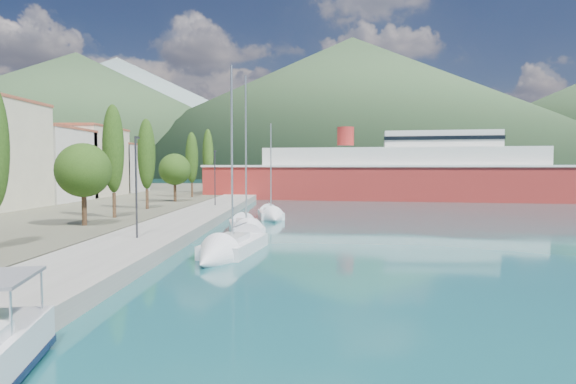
{
  "coord_description": "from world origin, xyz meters",
  "views": [
    {
      "loc": [
        1.14,
        -15.49,
        5.05
      ],
      "look_at": [
        0.0,
        14.0,
        3.5
      ],
      "focal_mm": 30.0,
      "sensor_mm": 36.0,
      "label": 1
    }
  ],
  "objects": [
    {
      "name": "ground",
      "position": [
        0.0,
        120.0,
        0.0
      ],
      "size": [
        1400.0,
        1400.0,
        0.0
      ],
      "primitive_type": "plane",
      "color": "#185358"
    },
    {
      "name": "quay",
      "position": [
        -9.0,
        26.0,
        0.4
      ],
      "size": [
        5.0,
        88.0,
        0.8
      ],
      "primitive_type": "cube",
      "color": "gray",
      "rests_on": "ground"
    },
    {
      "name": "hills_far",
      "position": [
        138.59,
        618.73,
        77.39
      ],
      "size": [
        1480.0,
        900.0,
        180.0
      ],
      "color": "gray",
      "rests_on": "ground"
    },
    {
      "name": "hills_near",
      "position": [
        98.04,
        372.5,
        49.18
      ],
      "size": [
        1010.0,
        520.0,
        115.0
      ],
      "color": "#344E2E",
      "rests_on": "ground"
    },
    {
      "name": "town_buildings",
      "position": [
        -32.0,
        36.91,
        5.57
      ],
      "size": [
        9.2,
        69.2,
        11.3
      ],
      "color": "beige",
      "rests_on": "land_strip"
    },
    {
      "name": "tree_row",
      "position": [
        -15.32,
        31.57,
        5.73
      ],
      "size": [
        4.0,
        63.5,
        10.66
      ],
      "color": "#47301E",
      "rests_on": "land_strip"
    },
    {
      "name": "lamp_posts",
      "position": [
        -9.0,
        14.46,
        4.08
      ],
      "size": [
        0.15,
        44.62,
        6.06
      ],
      "color": "#2D2D33",
      "rests_on": "quay"
    },
    {
      "name": "sailboat_near",
      "position": [
        -3.47,
        10.64,
        0.32
      ],
      "size": [
        3.89,
        8.54,
        11.83
      ],
      "color": "silver",
      "rests_on": "ground"
    },
    {
      "name": "sailboat_mid",
      "position": [
        -3.1,
        19.05,
        0.31
      ],
      "size": [
        4.05,
        9.18,
        12.8
      ],
      "color": "silver",
      "rests_on": "ground"
    },
    {
      "name": "sailboat_far",
      "position": [
        -2.13,
        30.22,
        0.29
      ],
      "size": [
        3.34,
        7.17,
        10.13
      ],
      "color": "silver",
      "rests_on": "ground"
    },
    {
      "name": "ferry",
      "position": [
        15.79,
        60.34,
        3.64
      ],
      "size": [
        61.47,
        21.04,
        11.97
      ],
      "color": "maroon",
      "rests_on": "ground"
    }
  ]
}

